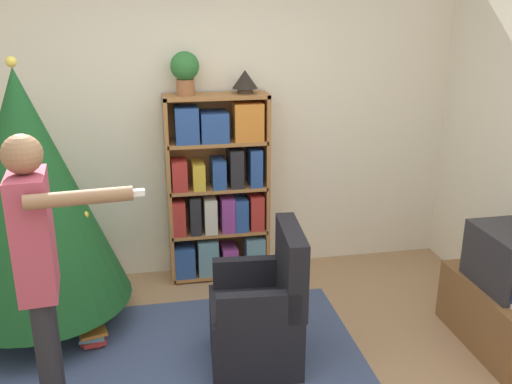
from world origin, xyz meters
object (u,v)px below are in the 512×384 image
at_px(bookshelf, 219,191).
at_px(potted_plant, 185,70).
at_px(christmas_tree, 29,191).
at_px(standing_person, 39,266).
at_px(armchair, 261,316).
at_px(table_lamp, 245,80).

bearing_deg(bookshelf, potted_plant, 177.67).
relative_size(christmas_tree, standing_person, 1.15).
bearing_deg(bookshelf, christmas_tree, -157.71).
distance_m(christmas_tree, armchair, 1.76).
xyz_separation_m(armchair, potted_plant, (-0.34, 1.27, 1.42)).
xyz_separation_m(christmas_tree, armchair, (1.45, -0.71, -0.71)).
height_order(christmas_tree, potted_plant, christmas_tree).
bearing_deg(standing_person, potted_plant, 146.91).
xyz_separation_m(standing_person, table_lamp, (1.34, 1.67, 0.67)).
xyz_separation_m(armchair, standing_person, (-1.21, -0.40, 0.66)).
xyz_separation_m(christmas_tree, table_lamp, (1.57, 0.56, 0.62)).
bearing_deg(armchair, table_lamp, 178.95).
height_order(bookshelf, armchair, bookshelf).
distance_m(christmas_tree, potted_plant, 1.43).
bearing_deg(christmas_tree, armchair, -25.96).
relative_size(bookshelf, standing_person, 0.93).
distance_m(potted_plant, table_lamp, 0.47).
relative_size(standing_person, potted_plant, 5.04).
distance_m(standing_person, potted_plant, 2.03).
distance_m(bookshelf, armchair, 1.33).
relative_size(bookshelf, potted_plant, 4.71).
bearing_deg(table_lamp, standing_person, -128.72).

